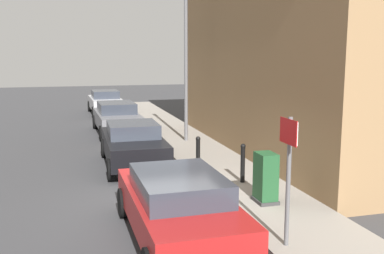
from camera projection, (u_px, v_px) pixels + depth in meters
ground at (171, 202)px, 10.62m from camera, size 80.00×80.00×0.00m
sidewalk at (190, 145)px, 16.86m from camera, size 2.21×30.00×0.15m
corner_building at (336, 15)px, 15.68m from camera, size 7.67×12.43×9.73m
car_red at (178, 205)px, 8.28m from camera, size 1.86×4.21×1.35m
car_black at (133, 144)px, 13.89m from camera, size 1.89×4.09×1.39m
car_grey at (117, 117)px, 19.63m from camera, size 1.94×4.32×1.38m
car_silver at (105, 102)px, 25.93m from camera, size 1.88×4.18×1.40m
utility_cabinet at (266, 180)px, 10.09m from camera, size 0.46×0.61×1.15m
bollard_near_cabinet at (243, 162)px, 11.66m from camera, size 0.14×0.14×1.04m
bollard_far_kerb at (198, 153)px, 12.69m from camera, size 0.14×0.14×1.04m
street_sign at (288, 162)px, 7.65m from camera, size 0.08×0.60×2.30m
lamppost at (186, 59)px, 16.91m from camera, size 0.20×0.44×5.72m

